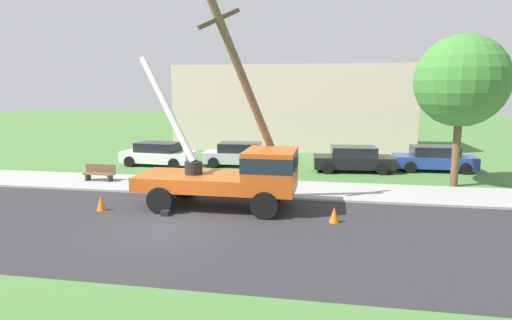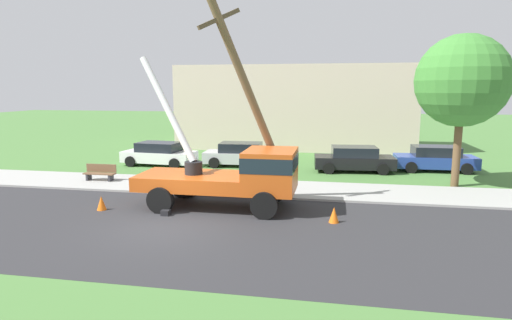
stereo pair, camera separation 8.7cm
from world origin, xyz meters
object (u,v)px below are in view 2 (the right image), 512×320
Objects in this scene: utility_truck at (238,173)px; traffic_cone_ahead at (334,215)px; roadside_tree_near at (462,81)px; parked_sedan_silver at (241,154)px; park_bench at (100,173)px; parked_sedan_white at (159,154)px; traffic_cone_behind at (101,203)px; parked_sedan_blue at (435,159)px; parked_sedan_black at (354,159)px; leaning_utility_pole at (252,99)px.

utility_truck reaches higher than traffic_cone_ahead.
roadside_tree_near is at bearing 30.80° from utility_truck.
park_bench is at bearing -135.70° from parked_sedan_silver.
parked_sedan_silver is (4.95, 0.71, 0.00)m from parked_sedan_white.
traffic_cone_ahead is 0.08× the size of roadside_tree_near.
traffic_cone_behind is 5.36m from park_bench.
park_bench is (-17.17, -6.25, -0.25)m from parked_sedan_blue.
parked_sedan_black is (4.77, 8.61, -0.70)m from utility_truck.
parked_sedan_silver reaches higher than traffic_cone_behind.
roadside_tree_near is at bearing -10.04° from parked_sedan_white.
traffic_cone_ahead is at bearing -61.55° from parked_sedan_silver.
leaning_utility_pole is 13.03m from parked_sedan_blue.
leaning_utility_pole reaches higher than parked_sedan_silver.
roadside_tree_near is at bearing -89.04° from parked_sedan_blue.
traffic_cone_behind is at bearing -179.87° from traffic_cone_ahead.
parked_sedan_silver is 11.24m from parked_sedan_blue.
traffic_cone_behind is 0.13× the size of parked_sedan_blue.
traffic_cone_ahead is at bearing -17.99° from utility_truck.
utility_truck is at bearing -149.20° from roadside_tree_near.
parked_sedan_white reaches higher than traffic_cone_behind.
traffic_cone_behind is at bearing -135.15° from parked_sedan_black.
parked_sedan_blue is 2.78× the size of park_bench.
parked_sedan_silver is (3.22, 10.41, 0.43)m from traffic_cone_behind.
leaning_utility_pole is at bearing -17.32° from park_bench.
roadside_tree_near is (9.39, 5.60, 3.57)m from utility_truck.
traffic_cone_behind is at bearing -107.17° from parked_sedan_silver.
parked_sedan_silver and parked_sedan_black have the same top height.
traffic_cone_ahead is 14.35m from parked_sedan_white.
traffic_cone_ahead is at bearing -31.35° from leaning_utility_pole.
parked_sedan_black is at bearing -167.33° from parked_sedan_blue.
parked_sedan_blue is 5.88m from roadside_tree_near.
utility_truck is at bearing -51.04° from parked_sedan_white.
traffic_cone_ahead is 0.12× the size of parked_sedan_silver.
traffic_cone_ahead is at bearing -96.08° from parked_sedan_black.
parked_sedan_white is 0.64× the size of roadside_tree_near.
roadside_tree_near is (14.51, 6.83, 4.70)m from traffic_cone_behind.
roadside_tree_near is at bearing -17.60° from parked_sedan_silver.
parked_sedan_black is (6.68, -0.57, 0.00)m from parked_sedan_silver.
traffic_cone_ahead is 9.89m from parked_sedan_black.
parked_sedan_blue is 0.62× the size of roadside_tree_near.
parked_sedan_white is 2.84× the size of park_bench.
parked_sedan_white is at bearing 169.96° from roadside_tree_near.
traffic_cone_behind is (-5.12, -1.23, -1.13)m from utility_truck.
park_bench is (-8.24, 2.57, -3.76)m from leaning_utility_pole.
parked_sedan_white is at bearing 133.44° from leaning_utility_pole.
parked_sedan_blue is (11.23, 0.45, 0.00)m from parked_sedan_silver.
utility_truck is at bearing 162.01° from traffic_cone_ahead.
parked_sedan_black reaches higher than traffic_cone_ahead.
parked_sedan_white reaches higher than traffic_cone_ahead.
parked_sedan_silver is (-5.63, 10.39, 0.43)m from traffic_cone_ahead.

